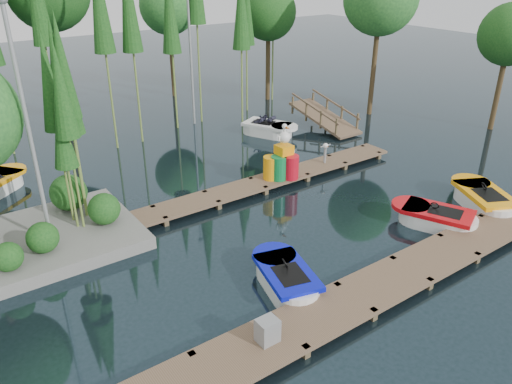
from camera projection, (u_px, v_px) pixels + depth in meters
ground_plane at (252, 232)px, 15.93m from camera, size 90.00×90.00×0.00m
near_dock at (355, 298)px, 12.52m from camera, size 18.00×1.50×0.50m
far_dock at (235, 191)px, 18.19m from camera, size 15.00×1.20×0.50m
tree_screen at (59, 7)px, 20.01m from camera, size 34.42×18.53×10.31m
lamp_island at (25, 114)px, 13.05m from camera, size 0.30×0.30×7.25m
lamp_rear at (190, 39)px, 24.26m from camera, size 0.30×0.30×7.25m
ramp at (324, 117)px, 25.15m from camera, size 1.50×3.94×1.49m
boat_blue at (286, 278)px, 13.24m from camera, size 1.84×2.89×0.90m
boat_red at (436, 218)px, 16.23m from camera, size 2.24×3.02×0.93m
boat_yellow_near at (483, 200)px, 17.40m from camera, size 2.51×3.23×0.99m
boat_white_far at (268, 129)px, 24.36m from camera, size 2.41×3.12×1.35m
utility_cabinet at (267, 330)px, 10.94m from camera, size 0.47×0.39×0.57m
yellow_barrel at (271, 168)px, 18.81m from camera, size 0.59×0.59×0.89m
drum_cluster at (285, 162)px, 18.91m from camera, size 1.22×1.12×2.10m
seagull_post at (325, 150)px, 20.19m from camera, size 0.53×0.29×0.84m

